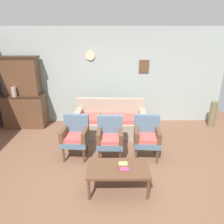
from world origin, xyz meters
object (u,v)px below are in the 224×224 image
vase_on_cabinet (14,92)px  armchair_near_couch_end (110,136)px  coffee_table (118,170)px  book_stack_on_table (124,166)px  floral_couch (110,122)px  floor_vase_by_wall (213,114)px  armchair_by_doorway (75,135)px  armchair_row_middle (147,135)px  side_cabinet (25,111)px

vase_on_cabinet → armchair_near_couch_end: size_ratio=0.29×
armchair_near_couch_end → coffee_table: size_ratio=0.90×
book_stack_on_table → floral_couch: bearing=95.6°
floral_couch → armchair_near_couch_end: bearing=-90.7°
floral_couch → book_stack_on_table: floral_couch is taller
floor_vase_by_wall → armchair_by_doorway: bearing=-157.4°
vase_on_cabinet → book_stack_on_table: (2.76, -2.48, -0.59)m
armchair_by_doorway → coffee_table: bearing=-50.1°
coffee_table → floral_couch: bearing=93.3°
armchair_near_couch_end → coffee_table: armchair_near_couch_end is taller
floral_couch → armchair_by_doorway: (-0.73, -1.07, 0.17)m
armchair_near_couch_end → armchair_row_middle: same height
armchair_near_couch_end → book_stack_on_table: (0.22, -0.97, -0.03)m
armchair_near_couch_end → armchair_row_middle: bearing=2.6°
floral_couch → book_stack_on_table: (0.21, -2.11, 0.14)m
book_stack_on_table → armchair_near_couch_end: bearing=102.8°
vase_on_cabinet → armchair_by_doorway: bearing=-38.1°
floor_vase_by_wall → coffee_table: bearing=-137.8°
floral_couch → coffee_table: floral_couch is taller
coffee_table → book_stack_on_table: book_stack_on_table is taller
vase_on_cabinet → book_stack_on_table: 3.76m
armchair_by_doorway → book_stack_on_table: (0.94, -1.04, -0.03)m
vase_on_cabinet → coffee_table: bearing=-42.5°
floral_couch → coffee_table: bearing=-86.7°
floral_couch → armchair_near_couch_end: size_ratio=2.04×
side_cabinet → armchair_by_doorway: 2.33m
side_cabinet → coffee_table: (2.53, -2.62, -0.09)m
side_cabinet → coffee_table: size_ratio=1.16×
armchair_by_doorway → armchair_row_middle: size_ratio=1.00×
vase_on_cabinet → armchair_row_middle: 3.66m
vase_on_cabinet → floor_vase_by_wall: vase_on_cabinet is taller
vase_on_cabinet → armchair_row_middle: (3.31, -1.47, -0.56)m
armchair_row_middle → floor_vase_by_wall: bearing=35.7°
side_cabinet → book_stack_on_table: 3.72m
armchair_by_doorway → armchair_near_couch_end: bearing=-5.8°
side_cabinet → armchair_row_middle: (3.16, -1.65, 0.03)m
armchair_by_doorway → book_stack_on_table: size_ratio=5.37×
armchair_near_couch_end → book_stack_on_table: bearing=-77.2°
vase_on_cabinet → armchair_near_couch_end: (2.54, -1.51, -0.56)m
book_stack_on_table → side_cabinet: bearing=134.6°
armchair_row_middle → armchair_near_couch_end: bearing=-177.4°
side_cabinet → vase_on_cabinet: vase_on_cabinet is taller
coffee_table → floor_vase_by_wall: (2.78, 2.52, -0.01)m
floor_vase_by_wall → armchair_near_couch_end: bearing=-151.5°
coffee_table → side_cabinet: bearing=133.9°
side_cabinet → vase_on_cabinet: size_ratio=4.50×
armchair_row_middle → book_stack_on_table: (-0.55, -1.00, -0.03)m
side_cabinet → armchair_near_couch_end: side_cabinet is taller
side_cabinet → armchair_row_middle: 3.56m
side_cabinet → armchair_by_doorway: size_ratio=1.28×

